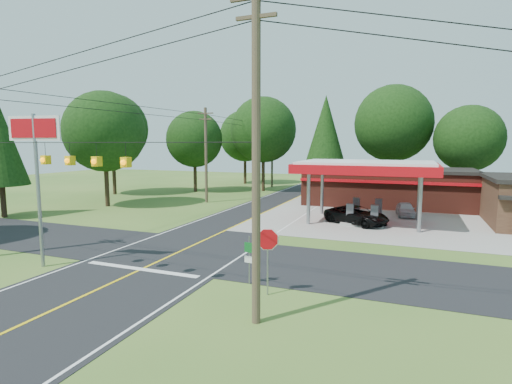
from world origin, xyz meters
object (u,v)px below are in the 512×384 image
(suv_car, at_px, (356,215))
(octagonal_stop_sign, at_px, (268,244))
(big_stop_sign, at_px, (36,152))
(gas_canopy, at_px, (366,169))
(sedan_car, at_px, (406,209))

(suv_car, height_order, octagonal_stop_sign, octagonal_stop_sign)
(big_stop_sign, bearing_deg, octagonal_stop_sign, 2.71)
(gas_canopy, bearing_deg, octagonal_stop_sign, -96.54)
(big_stop_sign, bearing_deg, suv_car, 51.31)
(suv_car, distance_m, sedan_car, 6.23)
(sedan_car, xyz_separation_m, big_stop_sign, (-17.00, -22.01, 5.23))
(suv_car, xyz_separation_m, octagonal_stop_sign, (-1.50, -16.29, 1.45))
(gas_canopy, relative_size, suv_car, 2.09)
(sedan_car, xyz_separation_m, octagonal_stop_sign, (-5.00, -21.44, 1.56))
(gas_canopy, bearing_deg, sedan_car, 53.13)
(sedan_car, bearing_deg, suv_car, -132.28)
(suv_car, bearing_deg, octagonal_stop_sign, -157.92)
(suv_car, xyz_separation_m, sedan_car, (3.50, 5.15, -0.11))
(sedan_car, relative_size, big_stop_sign, 0.45)
(big_stop_sign, xyz_separation_m, octagonal_stop_sign, (12.00, 0.57, -3.67))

